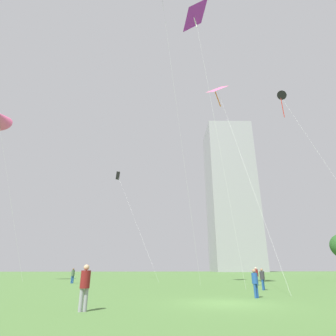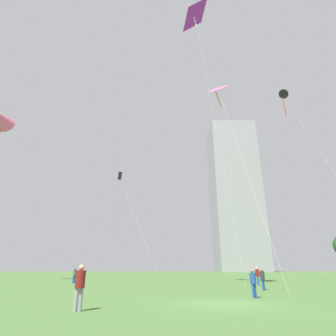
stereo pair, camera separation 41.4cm
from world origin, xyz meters
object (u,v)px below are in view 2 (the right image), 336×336
(person_standing_5, at_px, (75,274))
(kite_flying_4, at_px, (217,89))
(kite_flying_5, at_px, (120,176))
(person_standing_3, at_px, (80,284))
(kite_flying_0, at_px, (282,95))
(person_standing_4, at_px, (253,281))
(person_standing_0, at_px, (257,275))
(person_standing_2, at_px, (262,278))
(distant_highrise_0, at_px, (235,194))
(kite_flying_2, at_px, (1,119))
(kite_flying_1, at_px, (195,16))

(person_standing_5, xyz_separation_m, kite_flying_4, (15.80, -8.64, 20.08))
(person_standing_5, relative_size, kite_flying_5, 0.09)
(person_standing_3, bearing_deg, kite_flying_0, 23.98)
(person_standing_4, relative_size, person_standing_5, 0.96)
(person_standing_0, relative_size, person_standing_4, 1.11)
(person_standing_3, relative_size, person_standing_5, 1.08)
(person_standing_2, height_order, person_standing_4, person_standing_2)
(person_standing_5, height_order, kite_flying_5, kite_flying_5)
(kite_flying_4, distance_m, distant_highrise_0, 122.05)
(person_standing_0, relative_size, kite_flying_0, 0.06)
(person_standing_0, bearing_deg, person_standing_4, -8.03)
(person_standing_4, bearing_deg, distant_highrise_0, 41.08)
(person_standing_0, xyz_separation_m, kite_flying_0, (8.77, 4.50, 25.22))
(kite_flying_0, xyz_separation_m, kite_flying_2, (-41.08, 2.39, -4.74))
(person_standing_4, height_order, kite_flying_0, kite_flying_0)
(kite_flying_1, bearing_deg, person_standing_4, -79.48)
(distant_highrise_0, bearing_deg, person_standing_3, -106.90)
(person_standing_2, relative_size, person_standing_5, 0.98)
(kite_flying_0, distance_m, kite_flying_4, 15.30)
(kite_flying_0, distance_m, kite_flying_1, 18.19)
(person_standing_2, height_order, kite_flying_5, kite_flying_5)
(kite_flying_0, bearing_deg, person_standing_0, -152.86)
(person_standing_2, xyz_separation_m, kite_flying_2, (-30.21, 13.01, 20.56))
(person_standing_4, bearing_deg, person_standing_3, 175.77)
(person_standing_0, distance_m, kite_flying_0, 27.08)
(person_standing_5, xyz_separation_m, kite_flying_5, (3.20, 11.50, 15.93))
(person_standing_5, distance_m, kite_flying_2, 24.32)
(kite_flying_1, relative_size, kite_flying_4, 1.38)
(person_standing_3, distance_m, kite_flying_0, 39.70)
(kite_flying_0, relative_size, kite_flying_2, 1.17)
(person_standing_4, xyz_separation_m, kite_flying_5, (-11.10, 28.98, 15.97))
(kite_flying_2, relative_size, kite_flying_5, 1.32)
(kite_flying_5, bearing_deg, person_standing_3, -86.20)
(kite_flying_0, bearing_deg, kite_flying_1, -147.29)
(person_standing_5, relative_size, kite_flying_4, 0.07)
(person_standing_2, relative_size, person_standing_4, 1.02)
(person_standing_4, relative_size, kite_flying_0, 0.06)
(person_standing_0, distance_m, kite_flying_5, 28.43)
(kite_flying_0, xyz_separation_m, distant_highrise_0, (27.88, 106.31, 13.27))
(person_standing_0, xyz_separation_m, person_standing_2, (-2.09, -6.13, -0.08))
(kite_flying_0, relative_size, kite_flying_5, 1.53)
(person_standing_2, distance_m, kite_flying_0, 29.51)
(kite_flying_5, bearing_deg, distant_highrise_0, 60.58)
(person_standing_3, distance_m, kite_flying_4, 26.11)
(kite_flying_4, bearing_deg, person_standing_0, 39.80)
(person_standing_3, height_order, kite_flying_0, kite_flying_0)
(kite_flying_4, distance_m, kite_flying_5, 24.12)
(person_standing_5, distance_m, kite_flying_4, 26.98)
(kite_flying_2, relative_size, kite_flying_4, 1.05)
(person_standing_2, bearing_deg, person_standing_3, 176.71)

